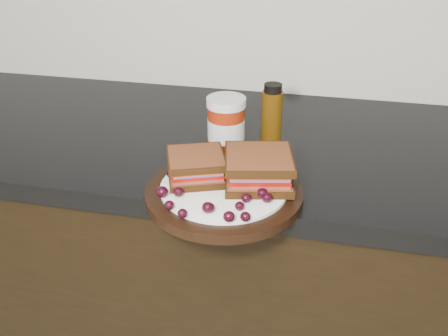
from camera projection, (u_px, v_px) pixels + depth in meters
The scene contains 30 objects.
base_cabinets at pixel (194, 288), 1.37m from camera, with size 3.96×0.58×0.86m, color black.
countertop at pixel (188, 139), 1.15m from camera, with size 3.98×0.60×0.04m, color black.
plate at pixel (224, 193), 0.89m from camera, with size 0.28×0.28×0.02m, color black.
sandwich_left at pixel (196, 167), 0.89m from camera, with size 0.10×0.10×0.05m, color brown, non-canonical shape.
sandwich_right at pixel (258, 169), 0.88m from camera, with size 0.12×0.12×0.05m, color brown, non-canonical shape.
grape_0 at pixel (162, 192), 0.84m from camera, with size 0.02×0.02×0.02m, color black.
grape_1 at pixel (178, 192), 0.85m from camera, with size 0.02×0.02×0.02m, color black.
grape_2 at pixel (169, 205), 0.81m from camera, with size 0.02×0.02×0.02m, color black.
grape_3 at pixel (182, 213), 0.79m from camera, with size 0.02×0.02×0.02m, color black.
grape_4 at pixel (208, 207), 0.80m from camera, with size 0.02×0.02×0.02m, color black.
grape_5 at pixel (209, 208), 0.80m from camera, with size 0.02×0.02×0.02m, color black.
grape_6 at pixel (229, 216), 0.78m from camera, with size 0.02×0.02×0.02m, color black.
grape_7 at pixel (245, 217), 0.78m from camera, with size 0.02×0.02×0.02m, color black.
grape_8 at pixel (240, 206), 0.81m from camera, with size 0.02×0.02×0.01m, color black.
grape_9 at pixel (246, 198), 0.83m from camera, with size 0.02×0.02×0.02m, color black.
grape_10 at pixel (267, 198), 0.83m from camera, with size 0.02×0.02×0.02m, color black.
grape_11 at pixel (262, 193), 0.84m from camera, with size 0.02×0.02×0.02m, color black.
grape_12 at pixel (271, 186), 0.86m from camera, with size 0.02×0.02×0.01m, color black.
grape_13 at pixel (270, 175), 0.90m from camera, with size 0.02×0.02×0.02m, color black.
grape_14 at pixel (261, 170), 0.91m from camera, with size 0.02×0.02×0.02m, color black.
grape_15 at pixel (214, 170), 0.91m from camera, with size 0.02×0.02×0.02m, color black.
grape_16 at pixel (191, 166), 0.93m from camera, with size 0.02×0.02×0.02m, color black.
grape_17 at pixel (192, 169), 0.91m from camera, with size 0.02×0.02×0.02m, color black.
grape_18 at pixel (171, 174), 0.90m from camera, with size 0.02×0.02×0.02m, color black.
grape_19 at pixel (179, 179), 0.88m from camera, with size 0.02×0.02×0.02m, color black.
grape_20 at pixel (202, 171), 0.91m from camera, with size 0.02×0.02×0.02m, color black.
grape_21 at pixel (193, 175), 0.90m from camera, with size 0.01×0.01×0.01m, color black.
grape_22 at pixel (191, 177), 0.89m from camera, with size 0.01×0.01×0.01m, color black.
condiment_jar at pixel (226, 125), 1.03m from camera, with size 0.08×0.08×0.12m, color maroon.
oil_bottle at pixel (272, 112), 1.08m from camera, with size 0.05×0.05×0.13m, color #4E2E07.
Camera 1 is at (0.30, 0.70, 1.37)m, focal length 40.00 mm.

